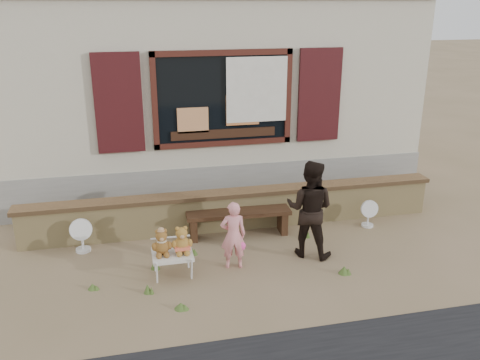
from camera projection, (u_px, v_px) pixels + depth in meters
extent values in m
plane|color=brown|center=(249.00, 254.00, 7.84)|extent=(80.00, 80.00, 0.00)
cube|color=gray|center=(201.00, 63.00, 11.17)|extent=(8.00, 5.00, 3.20)
cube|color=gray|center=(203.00, 150.00, 11.84)|extent=(8.04, 5.04, 0.80)
cube|color=black|center=(223.00, 99.00, 8.97)|extent=(2.30, 0.04, 1.50)
cube|color=#411913|center=(223.00, 53.00, 8.68)|extent=(2.50, 0.08, 0.10)
cube|color=#411913|center=(224.00, 143.00, 9.21)|extent=(2.50, 0.08, 0.10)
cube|color=#411913|center=(154.00, 102.00, 8.70)|extent=(0.10, 0.08, 1.70)
cube|color=#411913|center=(288.00, 96.00, 9.20)|extent=(0.10, 0.08, 1.70)
cube|color=black|center=(119.00, 104.00, 8.56)|extent=(0.80, 0.07, 1.70)
cube|color=black|center=(319.00, 95.00, 9.31)|extent=(0.80, 0.07, 1.70)
cube|color=beige|center=(257.00, 90.00, 8.98)|extent=(1.10, 0.02, 1.15)
cube|color=black|center=(224.00, 133.00, 9.14)|extent=(1.90, 0.06, 0.16)
cube|color=tan|center=(193.00, 120.00, 8.94)|extent=(0.55, 0.06, 0.45)
cube|color=#E08447|center=(242.00, 110.00, 9.08)|extent=(0.60, 0.06, 0.55)
cube|color=tan|center=(235.00, 211.00, 8.66)|extent=(7.00, 0.30, 0.60)
cube|color=brown|center=(235.00, 193.00, 8.55)|extent=(7.10, 0.36, 0.07)
cube|color=black|center=(239.00, 213.00, 8.31)|extent=(1.73, 0.44, 0.06)
cube|color=black|center=(193.00, 229.00, 8.26)|extent=(0.12, 0.33, 0.36)
cube|color=black|center=(283.00, 222.00, 8.51)|extent=(0.12, 0.33, 0.36)
cube|color=beige|center=(172.00, 254.00, 7.12)|extent=(0.57, 0.50, 0.04)
cylinder|color=silver|center=(157.00, 275.00, 6.93)|extent=(0.03, 0.03, 0.30)
cylinder|color=silver|center=(192.00, 271.00, 7.03)|extent=(0.03, 0.03, 0.30)
cylinder|color=silver|center=(155.00, 260.00, 7.33)|extent=(0.03, 0.03, 0.30)
cylinder|color=silver|center=(188.00, 256.00, 7.43)|extent=(0.03, 0.03, 0.30)
imported|color=pink|center=(233.00, 235.00, 7.28)|extent=(0.39, 0.28, 1.02)
imported|color=black|center=(310.00, 209.00, 7.58)|extent=(0.92, 0.87, 1.50)
cylinder|color=white|center=(83.00, 250.00, 7.91)|extent=(0.23, 0.23, 0.04)
cylinder|color=white|center=(82.00, 241.00, 7.86)|extent=(0.04, 0.04, 0.30)
cylinder|color=white|center=(81.00, 229.00, 7.79)|extent=(0.34, 0.12, 0.34)
cylinder|color=silver|center=(367.00, 225.00, 8.78)|extent=(0.21, 0.21, 0.04)
cylinder|color=silver|center=(368.00, 218.00, 8.74)|extent=(0.03, 0.03, 0.26)
cylinder|color=silver|center=(369.00, 208.00, 8.68)|extent=(0.31, 0.12, 0.30)
cone|color=#445F26|center=(305.00, 234.00, 8.36)|extent=(0.12, 0.12, 0.13)
cone|color=#445F26|center=(181.00, 306.00, 6.42)|extent=(0.17, 0.17, 0.09)
cone|color=#445F26|center=(154.00, 265.00, 7.37)|extent=(0.10, 0.10, 0.13)
cone|color=#445F26|center=(93.00, 286.00, 6.86)|extent=(0.13, 0.13, 0.08)
cone|color=#445F26|center=(191.00, 251.00, 7.80)|extent=(0.16, 0.16, 0.12)
cone|color=#445F26|center=(148.00, 289.00, 6.76)|extent=(0.11, 0.11, 0.13)
cone|color=#445F26|center=(344.00, 270.00, 7.24)|extent=(0.16, 0.16, 0.12)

